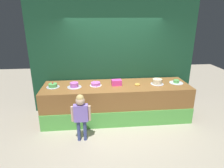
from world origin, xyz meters
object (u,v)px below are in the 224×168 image
object	(u,v)px
child_figure	(81,112)
cake_center	(96,84)
cake_right	(157,82)
cake_far_left	(53,86)
cake_left	(74,85)
donut	(137,84)
pink_box	(117,83)
cake_far_right	(176,82)

from	to	relation	value
child_figure	cake_center	xyz separation A→B (m)	(0.33, 0.96, 0.25)
cake_center	cake_right	distance (m)	1.56
cake_far_left	cake_left	bearing A→B (deg)	-5.84
donut	cake_right	size ratio (longest dim) A/B	0.42
donut	cake_center	xyz separation A→B (m)	(-1.04, 0.07, 0.02)
pink_box	donut	bearing A→B (deg)	-5.81
donut	cake_far_left	world-z (taller)	cake_far_left
cake_far_left	cake_right	xyz separation A→B (m)	(2.60, -0.03, 0.02)
cake_center	pink_box	bearing A→B (deg)	-2.10
pink_box	cake_far_right	world-z (taller)	pink_box
pink_box	cake_right	xyz separation A→B (m)	(1.04, -0.03, -0.00)
donut	cake_center	distance (m)	1.04
cake_left	cake_far_right	bearing A→B (deg)	1.18
child_figure	cake_left	size ratio (longest dim) A/B	3.05
cake_left	cake_far_left	bearing A→B (deg)	174.16
pink_box	cake_left	distance (m)	1.04
donut	cake_right	bearing A→B (deg)	2.61
donut	pink_box	bearing A→B (deg)	174.19
cake_far_right	child_figure	bearing A→B (deg)	-158.64
child_figure	pink_box	bearing A→B (deg)	47.71
child_figure	cake_far_left	xyz separation A→B (m)	(-0.71, 0.94, 0.25)
pink_box	cake_right	size ratio (longest dim) A/B	0.73
cake_far_left	child_figure	bearing A→B (deg)	-53.24
child_figure	pink_box	size ratio (longest dim) A/B	4.38
pink_box	cake_left	bearing A→B (deg)	-177.30
cake_left	cake_right	bearing A→B (deg)	0.55
cake_right	cake_far_right	world-z (taller)	cake_right
cake_center	cake_right	xyz separation A→B (m)	(1.56, -0.05, 0.03)
child_figure	cake_right	size ratio (longest dim) A/B	3.22
pink_box	donut	xyz separation A→B (m)	(0.52, -0.05, -0.05)
donut	cake_left	distance (m)	1.56
pink_box	donut	size ratio (longest dim) A/B	1.73
cake_far_left	cake_right	size ratio (longest dim) A/B	0.97
cake_left	cake_far_right	size ratio (longest dim) A/B	0.98
cake_left	cake_center	world-z (taller)	cake_center
cake_far_right	donut	bearing A→B (deg)	-176.85
child_figure	donut	world-z (taller)	child_figure
cake_center	donut	bearing A→B (deg)	-3.96
cake_far_left	cake_center	xyz separation A→B (m)	(1.04, 0.01, -0.00)
donut	cake_far_right	bearing A→B (deg)	3.15
pink_box	cake_far_left	xyz separation A→B (m)	(-1.56, 0.00, -0.03)
pink_box	cake_far_left	distance (m)	1.56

